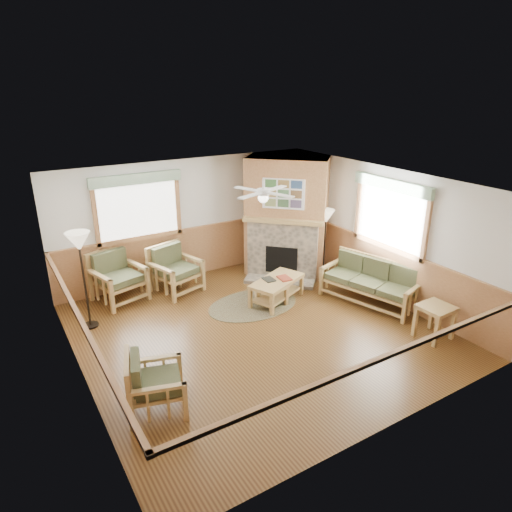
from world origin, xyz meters
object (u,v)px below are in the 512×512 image
sofa (370,282)px  armchair_left (156,382)px  coffee_table (277,290)px  end_table_chairs (167,278)px  footstool (272,295)px  floor_lamp_left (84,281)px  end_table_sofa (434,322)px  armchair_back_left (118,277)px  armchair_back_right (176,270)px  floor_lamp_right (324,244)px

sofa → armchair_left: size_ratio=2.24×
coffee_table → end_table_chairs: (-1.70, 1.74, 0.02)m
footstool → floor_lamp_left: size_ratio=0.27×
coffee_table → end_table_sofa: bearing=-82.4°
armchair_left → coffee_table: armchair_left is taller
armchair_left → coffee_table: (3.24, 1.87, -0.19)m
armchair_left → armchair_back_left: bearing=8.6°
end_table_sofa → footstool: size_ratio=1.23×
coffee_table → armchair_left: bearing=-173.4°
armchair_left → footstool: armchair_left is taller
armchair_back_right → floor_lamp_left: bearing=179.7°
sofa → footstool: sofa is taller
end_table_sofa → footstool: (-1.74, 2.54, -0.09)m
footstool → floor_lamp_right: bearing=16.6°
armchair_back_left → floor_lamp_right: bearing=-32.2°
coffee_table → end_table_sofa: end_table_sofa is taller
armchair_back_left → sofa: bearing=-48.1°
armchair_back_right → end_table_chairs: armchair_back_right is taller
end_table_sofa → floor_lamp_left: (-5.08, 3.58, 0.61)m
armchair_back_right → coffee_table: armchair_back_right is taller
footstool → floor_lamp_right: 1.93m
sofa → end_table_chairs: (-3.29, 2.76, -0.18)m
armchair_back_right → floor_lamp_left: 2.08m
armchair_left → footstool: bearing=-43.0°
floor_lamp_left → footstool: bearing=-17.2°
sofa → coffee_table: bearing=-139.1°
armchair_back_left → armchair_left: (-0.51, -3.61, -0.08)m
armchair_left → floor_lamp_right: floor_lamp_right is taller
armchair_back_right → end_table_chairs: size_ratio=1.89×
armchair_back_right → armchair_left: armchair_back_right is taller
armchair_left → end_table_chairs: armchair_left is taller
floor_lamp_left → coffee_table: bearing=-15.2°
end_table_chairs → floor_lamp_right: (3.29, -1.29, 0.55)m
armchair_back_right → floor_lamp_right: size_ratio=0.61×
floor_lamp_right → armchair_back_right: bearing=160.8°
armchair_back_left → floor_lamp_right: size_ratio=0.63×
sofa → floor_lamp_left: 5.49m
end_table_sofa → floor_lamp_right: size_ratio=0.38×
end_table_chairs → footstool: end_table_chairs is taller
armchair_back_left → floor_lamp_left: bearing=-150.5°
footstool → floor_lamp_left: (-3.34, 1.03, 0.70)m
sofa → end_table_chairs: 4.30m
coffee_table → floor_lamp_left: (-3.51, 0.96, 0.68)m
armchair_left → coffee_table: size_ratio=0.70×
armchair_back_left → armchair_left: 3.65m
armchair_back_right → sofa: bearing=-56.0°
armchair_back_right → footstool: (1.39, -1.62, -0.28)m
coffee_table → end_table_chairs: 2.44m
floor_lamp_left → floor_lamp_right: 5.13m
armchair_back_left → floor_lamp_left: floor_lamp_left is taller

